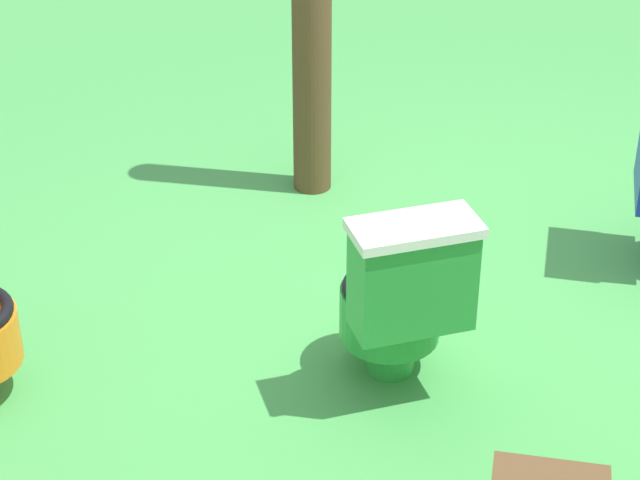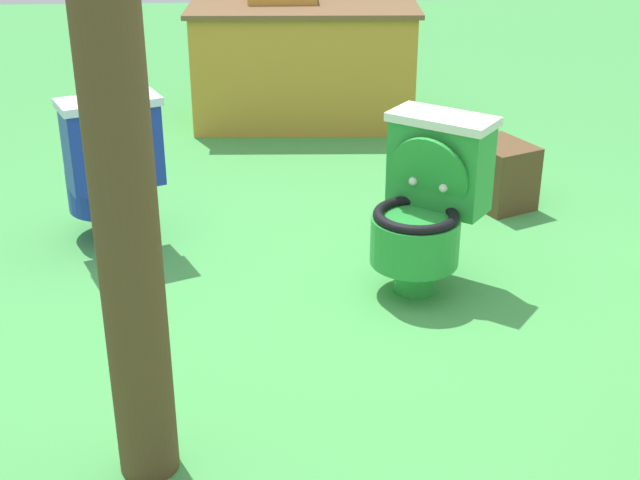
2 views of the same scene
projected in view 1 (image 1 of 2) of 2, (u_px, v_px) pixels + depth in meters
name	position (u px, v px, depth m)	size (l,w,h in m)	color
ground	(436.00, 309.00, 4.64)	(14.00, 14.00, 0.00)	#429947
toilet_green	(400.00, 295.00, 4.05)	(0.62, 0.63, 0.73)	green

